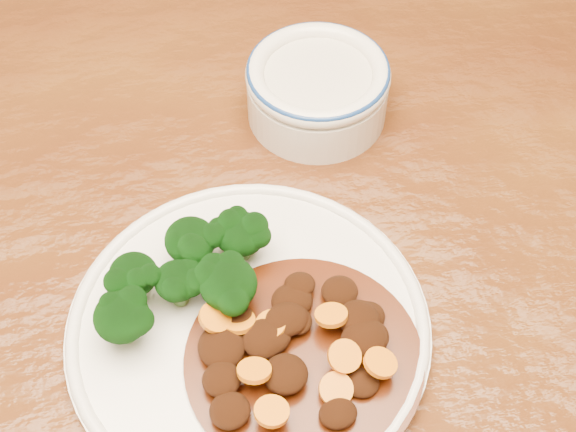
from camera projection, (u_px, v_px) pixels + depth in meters
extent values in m
cube|color=#59310F|center=(227.00, 308.00, 0.67)|extent=(1.60, 1.07, 0.04)
cylinder|color=white|center=(249.00, 329.00, 0.63)|extent=(0.28, 0.28, 0.01)
torus|color=white|center=(248.00, 325.00, 0.62)|extent=(0.28, 0.28, 0.01)
cylinder|color=#5F924B|center=(243.00, 249.00, 0.66)|extent=(0.01, 0.01, 0.02)
ellipsoid|color=black|center=(241.00, 234.00, 0.64)|extent=(0.04, 0.04, 0.03)
cylinder|color=#5F924B|center=(137.00, 289.00, 0.63)|extent=(0.01, 0.01, 0.02)
ellipsoid|color=black|center=(133.00, 275.00, 0.62)|extent=(0.04, 0.04, 0.03)
cylinder|color=#5F924B|center=(126.00, 332.00, 0.61)|extent=(0.01, 0.01, 0.02)
ellipsoid|color=black|center=(122.00, 317.00, 0.59)|extent=(0.04, 0.04, 0.03)
cylinder|color=#5F924B|center=(193.00, 256.00, 0.65)|extent=(0.01, 0.01, 0.02)
ellipsoid|color=black|center=(190.00, 240.00, 0.63)|extent=(0.04, 0.04, 0.03)
cylinder|color=#5F924B|center=(180.00, 294.00, 0.63)|extent=(0.01, 0.01, 0.02)
ellipsoid|color=black|center=(177.00, 281.00, 0.61)|extent=(0.04, 0.04, 0.03)
cylinder|color=#5F924B|center=(230.00, 299.00, 0.63)|extent=(0.01, 0.01, 0.02)
ellipsoid|color=black|center=(228.00, 284.00, 0.61)|extent=(0.04, 0.04, 0.04)
cylinder|color=#5F924B|center=(237.00, 247.00, 0.66)|extent=(0.01, 0.01, 0.02)
ellipsoid|color=black|center=(236.00, 233.00, 0.64)|extent=(0.04, 0.04, 0.03)
cylinder|color=#461907|center=(304.00, 360.00, 0.60)|extent=(0.18, 0.18, 0.00)
ellipsoid|color=black|center=(292.00, 300.00, 0.62)|extent=(0.03, 0.03, 0.02)
ellipsoid|color=black|center=(221.00, 347.00, 0.60)|extent=(0.04, 0.04, 0.02)
ellipsoid|color=black|center=(340.00, 291.00, 0.63)|extent=(0.03, 0.03, 0.01)
ellipsoid|color=black|center=(230.00, 410.00, 0.57)|extent=(0.03, 0.03, 0.01)
ellipsoid|color=black|center=(286.00, 320.00, 0.61)|extent=(0.03, 0.03, 0.02)
ellipsoid|color=black|center=(267.00, 337.00, 0.60)|extent=(0.04, 0.03, 0.02)
ellipsoid|color=black|center=(263.00, 340.00, 0.60)|extent=(0.03, 0.03, 0.02)
ellipsoid|color=black|center=(363.00, 383.00, 0.58)|extent=(0.02, 0.02, 0.01)
ellipsoid|color=black|center=(368.00, 316.00, 0.62)|extent=(0.03, 0.03, 0.01)
ellipsoid|color=black|center=(297.00, 320.00, 0.61)|extent=(0.02, 0.02, 0.01)
ellipsoid|color=black|center=(226.00, 343.00, 0.60)|extent=(0.02, 0.02, 0.01)
ellipsoid|color=black|center=(359.00, 319.00, 0.61)|extent=(0.03, 0.03, 0.02)
ellipsoid|color=black|center=(365.00, 338.00, 0.60)|extent=(0.04, 0.03, 0.02)
ellipsoid|color=black|center=(222.00, 379.00, 0.58)|extent=(0.03, 0.03, 0.01)
ellipsoid|color=black|center=(286.00, 374.00, 0.58)|extent=(0.03, 0.03, 0.02)
ellipsoid|color=black|center=(239.00, 321.00, 0.61)|extent=(0.03, 0.03, 0.01)
ellipsoid|color=black|center=(338.00, 414.00, 0.57)|extent=(0.03, 0.02, 0.01)
ellipsoid|color=black|center=(300.00, 285.00, 0.63)|extent=(0.03, 0.02, 0.01)
cylinder|color=orange|center=(254.00, 371.00, 0.57)|extent=(0.04, 0.03, 0.02)
cylinder|color=orange|center=(331.00, 315.00, 0.60)|extent=(0.03, 0.03, 0.01)
cylinder|color=orange|center=(272.00, 411.00, 0.56)|extent=(0.04, 0.04, 0.01)
cylinder|color=orange|center=(215.00, 318.00, 0.60)|extent=(0.03, 0.03, 0.02)
cylinder|color=orange|center=(380.00, 363.00, 0.58)|extent=(0.04, 0.04, 0.01)
cylinder|color=orange|center=(344.00, 356.00, 0.58)|extent=(0.04, 0.03, 0.02)
cylinder|color=orange|center=(336.00, 389.00, 0.58)|extent=(0.04, 0.04, 0.01)
cylinder|color=orange|center=(239.00, 321.00, 0.61)|extent=(0.04, 0.04, 0.01)
cylinder|color=orange|center=(271.00, 325.00, 0.60)|extent=(0.03, 0.03, 0.01)
cylinder|color=silver|center=(317.00, 97.00, 0.76)|extent=(0.13, 0.13, 0.04)
cylinder|color=beige|center=(318.00, 77.00, 0.74)|extent=(0.10, 0.10, 0.01)
torus|color=silver|center=(318.00, 73.00, 0.74)|extent=(0.14, 0.14, 0.02)
torus|color=navy|center=(318.00, 70.00, 0.73)|extent=(0.13, 0.13, 0.01)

